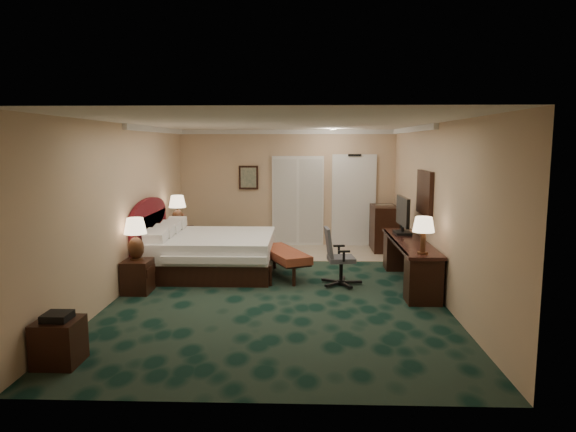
{
  "coord_description": "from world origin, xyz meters",
  "views": [
    {
      "loc": [
        0.42,
        -8.19,
        2.37
      ],
      "look_at": [
        0.12,
        0.6,
        1.14
      ],
      "focal_mm": 32.0,
      "sensor_mm": 36.0,
      "label": 1
    }
  ],
  "objects_px": {
    "bed_bench": "(284,263)",
    "bed": "(213,254)",
    "nightstand_near": "(138,276)",
    "lamp_far": "(178,211)",
    "desk_chair": "(341,256)",
    "lamp_near": "(136,239)",
    "desk": "(409,262)",
    "tv": "(403,216)",
    "nightstand_far": "(178,243)",
    "side_table": "(59,342)",
    "minibar": "(384,228)"
  },
  "relations": [
    {
      "from": "bed_bench",
      "to": "desk_chair",
      "type": "height_order",
      "value": "desk_chair"
    },
    {
      "from": "minibar",
      "to": "bed_bench",
      "type": "bearing_deg",
      "value": -132.09
    },
    {
      "from": "bed",
      "to": "minibar",
      "type": "bearing_deg",
      "value": 30.96
    },
    {
      "from": "nightstand_near",
      "to": "lamp_far",
      "type": "xyz_separation_m",
      "value": [
        0.05,
        2.49,
        0.73
      ]
    },
    {
      "from": "bed",
      "to": "lamp_near",
      "type": "bearing_deg",
      "value": -126.94
    },
    {
      "from": "nightstand_far",
      "to": "desk_chair",
      "type": "xyz_separation_m",
      "value": [
        3.25,
        -1.88,
        0.16
      ]
    },
    {
      "from": "nightstand_far",
      "to": "minibar",
      "type": "xyz_separation_m",
      "value": [
        4.4,
        1.01,
        0.17
      ]
    },
    {
      "from": "bed_bench",
      "to": "tv",
      "type": "relative_size",
      "value": 1.64
    },
    {
      "from": "bed_bench",
      "to": "desk",
      "type": "relative_size",
      "value": 0.56
    },
    {
      "from": "bed",
      "to": "side_table",
      "type": "xyz_separation_m",
      "value": [
        -0.95,
        -4.08,
        -0.1
      ]
    },
    {
      "from": "side_table",
      "to": "tv",
      "type": "distance_m",
      "value": 6.05
    },
    {
      "from": "nightstand_far",
      "to": "tv",
      "type": "xyz_separation_m",
      "value": [
        4.4,
        -1.12,
        0.76
      ]
    },
    {
      "from": "nightstand_far",
      "to": "bed_bench",
      "type": "height_order",
      "value": "nightstand_far"
    },
    {
      "from": "side_table",
      "to": "tv",
      "type": "relative_size",
      "value": 0.56
    },
    {
      "from": "bed",
      "to": "lamp_far",
      "type": "distance_m",
      "value": 1.6
    },
    {
      "from": "nightstand_near",
      "to": "desk",
      "type": "height_order",
      "value": "desk"
    },
    {
      "from": "bed",
      "to": "nightstand_near",
      "type": "height_order",
      "value": "bed"
    },
    {
      "from": "lamp_near",
      "to": "desk",
      "type": "bearing_deg",
      "value": 7.97
    },
    {
      "from": "bed",
      "to": "desk",
      "type": "bearing_deg",
      "value": -11.25
    },
    {
      "from": "desk",
      "to": "minibar",
      "type": "bearing_deg",
      "value": 90.35
    },
    {
      "from": "lamp_far",
      "to": "desk",
      "type": "height_order",
      "value": "lamp_far"
    },
    {
      "from": "bed",
      "to": "bed_bench",
      "type": "xyz_separation_m",
      "value": [
        1.33,
        -0.29,
        -0.11
      ]
    },
    {
      "from": "bed",
      "to": "desk_chair",
      "type": "height_order",
      "value": "desk_chair"
    },
    {
      "from": "bed",
      "to": "minibar",
      "type": "distance_m",
      "value": 4.06
    },
    {
      "from": "lamp_near",
      "to": "desk",
      "type": "xyz_separation_m",
      "value": [
        4.49,
        0.63,
        -0.5
      ]
    },
    {
      "from": "nightstand_far",
      "to": "side_table",
      "type": "xyz_separation_m",
      "value": [
        -0.03,
        -5.16,
        -0.08
      ]
    },
    {
      "from": "nightstand_near",
      "to": "desk_chair",
      "type": "bearing_deg",
      "value": 9.6
    },
    {
      "from": "side_table",
      "to": "desk",
      "type": "xyz_separation_m",
      "value": [
        4.44,
        3.39,
        0.13
      ]
    },
    {
      "from": "lamp_far",
      "to": "tv",
      "type": "relative_size",
      "value": 0.75
    },
    {
      "from": "nightstand_far",
      "to": "lamp_far",
      "type": "xyz_separation_m",
      "value": [
        -0.0,
        0.05,
        0.66
      ]
    },
    {
      "from": "lamp_far",
      "to": "minibar",
      "type": "distance_m",
      "value": 4.53
    },
    {
      "from": "lamp_far",
      "to": "desk_chair",
      "type": "height_order",
      "value": "lamp_far"
    },
    {
      "from": "nightstand_near",
      "to": "side_table",
      "type": "relative_size",
      "value": 1.07
    },
    {
      "from": "bed",
      "to": "lamp_near",
      "type": "height_order",
      "value": "lamp_near"
    },
    {
      "from": "bed_bench",
      "to": "minibar",
      "type": "xyz_separation_m",
      "value": [
        2.15,
        2.38,
        0.26
      ]
    },
    {
      "from": "lamp_far",
      "to": "desk",
      "type": "distance_m",
      "value": 4.82
    },
    {
      "from": "nightstand_far",
      "to": "lamp_near",
      "type": "bearing_deg",
      "value": -91.74
    },
    {
      "from": "bed_bench",
      "to": "bed",
      "type": "bearing_deg",
      "value": 143.0
    },
    {
      "from": "lamp_near",
      "to": "lamp_far",
      "type": "xyz_separation_m",
      "value": [
        0.07,
        2.45,
        0.13
      ]
    },
    {
      "from": "tv",
      "to": "desk_chair",
      "type": "xyz_separation_m",
      "value": [
        -1.16,
        -0.76,
        -0.59
      ]
    },
    {
      "from": "bed",
      "to": "lamp_far",
      "type": "height_order",
      "value": "lamp_far"
    },
    {
      "from": "lamp_near",
      "to": "bed_bench",
      "type": "xyz_separation_m",
      "value": [
        2.33,
        1.03,
        -0.63
      ]
    },
    {
      "from": "side_table",
      "to": "bed",
      "type": "bearing_deg",
      "value": 76.91
    },
    {
      "from": "bed",
      "to": "lamp_far",
      "type": "relative_size",
      "value": 3.35
    },
    {
      "from": "nightstand_near",
      "to": "tv",
      "type": "xyz_separation_m",
      "value": [
        4.46,
        1.32,
        0.82
      ]
    },
    {
      "from": "nightstand_near",
      "to": "minibar",
      "type": "xyz_separation_m",
      "value": [
        4.45,
        3.45,
        0.24
      ]
    },
    {
      "from": "desk_chair",
      "to": "desk",
      "type": "bearing_deg",
      "value": -0.78
    },
    {
      "from": "desk_chair",
      "to": "bed_bench",
      "type": "bearing_deg",
      "value": 146.33
    },
    {
      "from": "nightstand_near",
      "to": "lamp_far",
      "type": "distance_m",
      "value": 2.6
    },
    {
      "from": "tv",
      "to": "desk_chair",
      "type": "distance_m",
      "value": 1.51
    }
  ]
}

